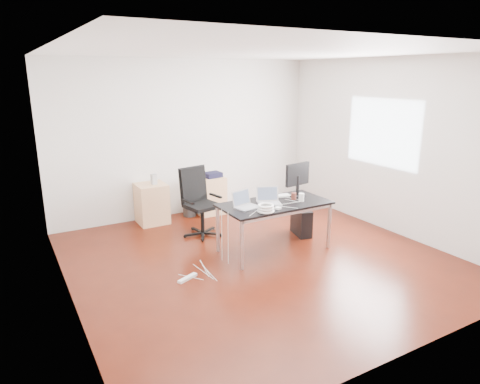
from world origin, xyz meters
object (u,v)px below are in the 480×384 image
office_chair (199,198)px  filing_cabinet_left (152,204)px  pc_tower (301,222)px  filing_cabinet_right (209,195)px  desk (274,206)px

office_chair → filing_cabinet_left: office_chair is taller
office_chair → pc_tower: 1.70m
filing_cabinet_left → filing_cabinet_right: size_ratio=1.00×
desk → pc_tower: size_ratio=3.56×
filing_cabinet_left → pc_tower: (1.92, -1.76, -0.13)m
filing_cabinet_right → filing_cabinet_left: bearing=180.0°
filing_cabinet_left → filing_cabinet_right: same height
filing_cabinet_left → pc_tower: filing_cabinet_left is taller
desk → filing_cabinet_right: size_ratio=2.29×
office_chair → filing_cabinet_right: 1.14m
office_chair → filing_cabinet_left: bearing=107.6°
desk → filing_cabinet_right: bearing=91.5°
desk → pc_tower: (0.74, 0.31, -0.46)m
pc_tower → office_chair: bearing=163.0°
office_chair → filing_cabinet_left: 1.07m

